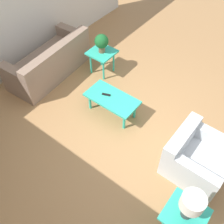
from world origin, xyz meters
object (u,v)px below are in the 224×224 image
object	(u,v)px
coffee_table	(112,100)
side_table_plant	(102,55)
armchair	(195,158)
side_table_lamp	(184,216)
potted_plant	(102,42)
sofa	(50,63)
table_lamp	(192,204)

from	to	relation	value
coffee_table	side_table_plant	size ratio (longest dim) A/B	1.83
side_table_plant	armchair	bearing A→B (deg)	159.86
coffee_table	side_table_lamp	distance (m)	2.37
coffee_table	potted_plant	xyz separation A→B (m)	(0.92, -0.84, 0.43)
sofa	potted_plant	xyz separation A→B (m)	(-0.85, -0.74, 0.48)
armchair	coffee_table	xyz separation A→B (m)	(1.78, -0.15, 0.07)
table_lamp	coffee_table	bearing A→B (deg)	-29.19
armchair	side_table_lamp	xyz separation A→B (m)	(-0.29, 1.01, 0.17)
coffee_table	potted_plant	world-z (taller)	potted_plant
armchair	coffee_table	size ratio (longest dim) A/B	0.91
sofa	armchair	size ratio (longest dim) A/B	2.15
potted_plant	sofa	bearing A→B (deg)	41.26
armchair	coffee_table	distance (m)	1.79
side_table_lamp	coffee_table	bearing A→B (deg)	-29.19
coffee_table	table_lamp	world-z (taller)	table_lamp
side_table_plant	side_table_lamp	distance (m)	3.59
armchair	coffee_table	world-z (taller)	armchair
side_table_lamp	table_lamp	world-z (taller)	table_lamp
side_table_plant	table_lamp	world-z (taller)	table_lamp
coffee_table	side_table_plant	world-z (taller)	side_table_plant
sofa	armchair	distance (m)	3.55
side_table_plant	table_lamp	distance (m)	3.61
armchair	side_table_plant	bearing A→B (deg)	70.60
potted_plant	table_lamp	xyz separation A→B (m)	(-2.99, 2.00, 0.08)
sofa	potted_plant	distance (m)	1.22
sofa	side_table_lamp	bearing A→B (deg)	67.93
sofa	coffee_table	xyz separation A→B (m)	(-1.77, 0.10, 0.05)
sofa	side_table_lamp	xyz separation A→B (m)	(-3.83, 1.25, 0.15)
sofa	table_lamp	bearing A→B (deg)	67.93
coffee_table	side_table_plant	xyz separation A→B (m)	(0.92, -0.84, 0.10)
coffee_table	table_lamp	size ratio (longest dim) A/B	2.09
coffee_table	armchair	bearing A→B (deg)	175.25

